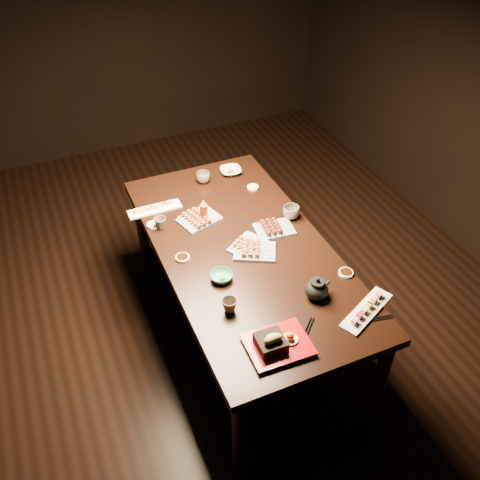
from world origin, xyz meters
The scene contains 23 objects.
ground centered at (0.00, 0.00, 0.00)m, with size 5.00×5.00×0.00m, color black.
dining_table centered at (0.08, -0.21, 0.38)m, with size 0.90×1.80×0.75m, color black.
sushi_platter_near centered at (0.44, -0.88, 0.77)m, with size 0.35×0.10×0.04m, color white, non-canonical shape.
sushi_platter_far centered at (-0.27, 0.33, 0.77)m, with size 0.32×0.09×0.04m, color white, non-canonical shape.
yakitori_plate_center centered at (0.11, -0.21, 0.78)m, with size 0.20×0.15×0.05m, color #828EB6, non-canonical shape.
yakitori_plate_right centered at (0.12, -0.27, 0.78)m, with size 0.23×0.16×0.06m, color #828EB6, non-canonical shape.
yakitori_plate_left centered at (-0.06, 0.12, 0.78)m, with size 0.23×0.17×0.06m, color #828EB6, non-canonical shape.
tsukune_plate centered at (0.31, -0.14, 0.78)m, with size 0.22×0.16×0.06m, color #828EB6, non-canonical shape.
edamame_bowl_green centered at (-0.12, -0.39, 0.77)m, with size 0.12×0.12×0.04m, color #34A166.
edamame_bowl_cream centered at (0.31, 0.52, 0.77)m, with size 0.14×0.14×0.03m, color beige.
tempura_tray centered at (-0.05, -0.91, 0.80)m, with size 0.29×0.23×0.11m, color black, non-canonical shape.
teacup_near_left centered at (-0.17, -0.61, 0.79)m, with size 0.08×0.08×0.07m, color #544C40.
teacup_mid_right centered at (0.45, -0.07, 0.79)m, with size 0.10×0.10×0.08m, color #544C40.
teacup_far_left centered at (-0.28, 0.15, 0.78)m, with size 0.07×0.07×0.07m, color #544C40.
teacup_far_right centered at (0.11, 0.49, 0.79)m, with size 0.09×0.09×0.07m, color #544C40.
teapot centered at (0.27, -0.69, 0.81)m, with size 0.14×0.14×0.12m, color black, non-canonical shape.
condiment_bottle centered at (-0.03, 0.12, 0.82)m, with size 0.05×0.05×0.14m, color #62260D.
sauce_dish_west centered at (-0.26, -0.16, 0.76)m, with size 0.08×0.08×0.01m, color white.
sauce_dish_east centered at (0.37, 0.30, 0.76)m, with size 0.07×0.07×0.01m, color white.
sauce_dish_se centered at (0.49, -0.62, 0.76)m, with size 0.08×0.08×0.01m, color white.
sauce_dish_nw centered at (-0.32, 0.18, 0.76)m, with size 0.08×0.08×0.01m, color white.
chopsticks_near centered at (0.09, -0.90, 0.75)m, with size 0.25×0.02×0.01m, color black, non-canonical shape.
chopsticks_se centered at (0.43, -0.94, 0.75)m, with size 0.24×0.02×0.01m, color black, non-canonical shape.
Camera 1 is at (-0.83, -2.26, 2.67)m, focal length 40.00 mm.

